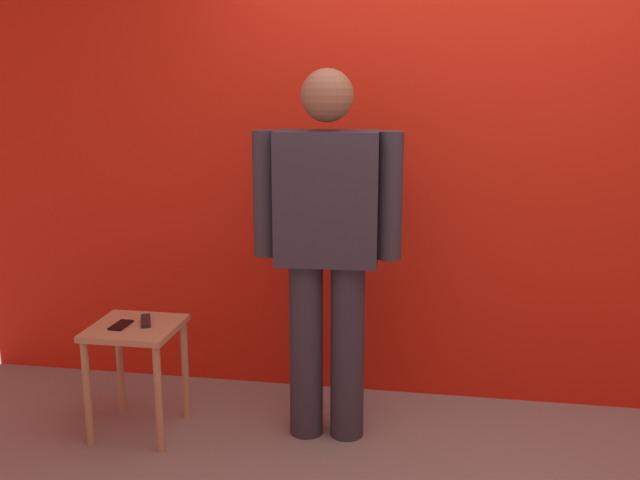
{
  "coord_description": "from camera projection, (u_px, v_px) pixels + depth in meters",
  "views": [
    {
      "loc": [
        -0.03,
        -2.65,
        1.74
      ],
      "look_at": [
        -0.58,
        0.55,
        1.02
      ],
      "focal_mm": 40.26,
      "sensor_mm": 36.0,
      "label": 1
    }
  ],
  "objects": [
    {
      "name": "back_wall_red",
      "position": [
        450.0,
        103.0,
        3.76
      ],
      "size": [
        5.43,
        0.12,
        3.25
      ],
      "primitive_type": "cube",
      "color": "red",
      "rests_on": "ground_plane"
    },
    {
      "name": "standing_person",
      "position": [
        327.0,
        239.0,
        3.4
      ],
      "size": [
        0.71,
        0.27,
        1.79
      ],
      "color": "#2D2D38",
      "rests_on": "ground_plane"
    },
    {
      "name": "side_table",
      "position": [
        136.0,
        346.0,
        3.55
      ],
      "size": [
        0.42,
        0.42,
        0.56
      ],
      "color": "tan",
      "rests_on": "ground_plane"
    },
    {
      "name": "cell_phone",
      "position": [
        121.0,
        325.0,
        3.51
      ],
      "size": [
        0.07,
        0.15,
        0.01
      ],
      "primitive_type": "cube",
      "rotation": [
        0.0,
        0.0,
        -0.03
      ],
      "color": "black",
      "rests_on": "side_table"
    },
    {
      "name": "tv_remote",
      "position": [
        146.0,
        321.0,
        3.55
      ],
      "size": [
        0.11,
        0.17,
        0.02
      ],
      "primitive_type": "cube",
      "rotation": [
        0.0,
        0.0,
        0.41
      ],
      "color": "black",
      "rests_on": "side_table"
    }
  ]
}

